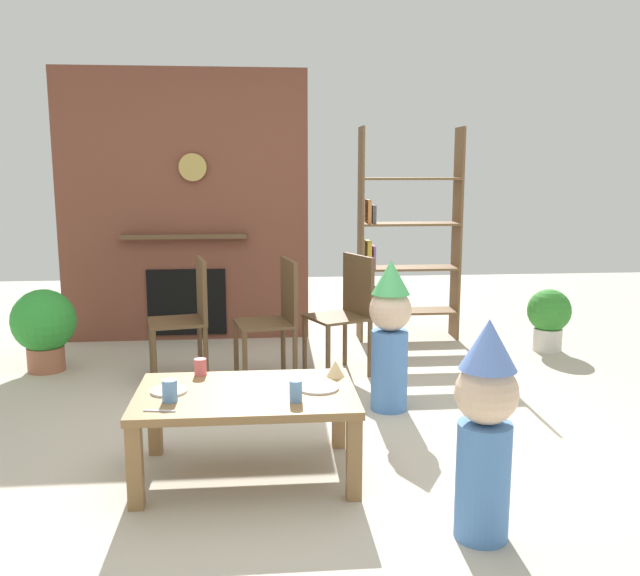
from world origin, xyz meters
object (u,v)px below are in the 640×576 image
(paper_plate_front, at_px, (318,388))
(potted_plant_short, at_px, (44,325))
(paper_cup_near_right, at_px, (200,367))
(paper_cup_center, at_px, (296,391))
(bookshelf, at_px, (402,244))
(dining_chair_right, at_px, (348,307))
(birthday_cake_slice, at_px, (335,369))
(dining_chair_middle, at_px, (277,313))
(potted_plant_tall, at_px, (549,316))
(coffee_table, at_px, (246,404))
(dining_chair_left, at_px, (189,312))
(paper_cup_near_left, at_px, (170,391))
(child_in_pink, at_px, (390,332))
(child_with_cone_hat, at_px, (485,425))
(paper_plate_rear, at_px, (169,391))

(paper_plate_front, height_order, potted_plant_short, potted_plant_short)
(paper_cup_near_right, relative_size, paper_cup_center, 0.86)
(paper_cup_near_right, relative_size, paper_plate_front, 0.43)
(bookshelf, distance_m, dining_chair_right, 1.25)
(birthday_cake_slice, height_order, dining_chair_right, dining_chair_right)
(paper_plate_front, bearing_deg, potted_plant_short, 134.69)
(dining_chair_middle, bearing_deg, potted_plant_tall, -176.12)
(coffee_table, xyz_separation_m, dining_chair_left, (-0.44, 1.65, 0.13))
(bookshelf, bearing_deg, paper_cup_near_left, -121.16)
(potted_plant_short, bearing_deg, bookshelf, 14.68)
(dining_chair_right, distance_m, potted_plant_tall, 1.86)
(child_in_pink, bearing_deg, child_with_cone_hat, 49.03)
(paper_cup_near_left, height_order, paper_plate_front, paper_cup_near_left)
(potted_plant_tall, bearing_deg, bookshelf, 154.58)
(coffee_table, bearing_deg, child_with_cone_hat, -34.85)
(paper_cup_center, xyz_separation_m, paper_plate_front, (0.12, 0.18, -0.05))
(paper_plate_front, height_order, child_in_pink, child_in_pink)
(paper_cup_near_left, height_order, dining_chair_left, dining_chair_left)
(child_in_pink, height_order, dining_chair_right, child_in_pink)
(coffee_table, relative_size, paper_cup_center, 10.45)
(dining_chair_left, bearing_deg, child_in_pink, 138.74)
(child_in_pink, distance_m, dining_chair_left, 1.54)
(paper_cup_near_right, height_order, birthday_cake_slice, paper_cup_near_right)
(paper_cup_near_right, distance_m, child_in_pink, 1.29)
(paper_cup_near_left, distance_m, dining_chair_middle, 1.75)
(birthday_cake_slice, xyz_separation_m, dining_chair_left, (-0.91, 1.44, 0.02))
(dining_chair_right, xyz_separation_m, potted_plant_short, (-2.31, 0.25, -0.15))
(paper_cup_near_left, bearing_deg, paper_plate_front, 9.72)
(paper_cup_near_right, xyz_separation_m, dining_chair_middle, (0.45, 1.24, 0.02))
(birthday_cake_slice, bearing_deg, paper_cup_near_left, -158.81)
(paper_plate_front, xyz_separation_m, potted_plant_tall, (2.16, 2.17, -0.15))
(child_with_cone_hat, distance_m, potted_plant_short, 3.70)
(paper_cup_near_right, height_order, paper_cup_center, paper_cup_center)
(paper_cup_near_right, xyz_separation_m, paper_plate_rear, (-0.13, -0.27, -0.04))
(dining_chair_left, bearing_deg, paper_cup_center, 98.88)
(coffee_table, height_order, birthday_cake_slice, birthday_cake_slice)
(birthday_cake_slice, xyz_separation_m, dining_chair_middle, (-0.28, 1.33, 0.02))
(paper_cup_near_right, bearing_deg, paper_cup_near_left, -105.04)
(paper_plate_front, xyz_separation_m, paper_plate_rear, (-0.75, 0.02, 0.00))
(coffee_table, xyz_separation_m, dining_chair_right, (0.74, 1.71, 0.13))
(birthday_cake_slice, xyz_separation_m, potted_plant_short, (-2.05, 1.76, -0.13))
(bookshelf, xyz_separation_m, paper_cup_near_left, (-1.72, -2.85, -0.37))
(birthday_cake_slice, xyz_separation_m, dining_chair_right, (0.26, 1.51, 0.02))
(paper_plate_front, height_order, dining_chair_middle, dining_chair_middle)
(paper_cup_near_left, height_order, child_in_pink, child_in_pink)
(bookshelf, relative_size, paper_plate_front, 9.11)
(paper_plate_rear, relative_size, dining_chair_right, 0.20)
(paper_cup_near_left, xyz_separation_m, paper_plate_rear, (-0.02, 0.14, -0.05))
(coffee_table, bearing_deg, paper_plate_front, 0.98)
(dining_chair_right, height_order, potted_plant_short, dining_chair_right)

